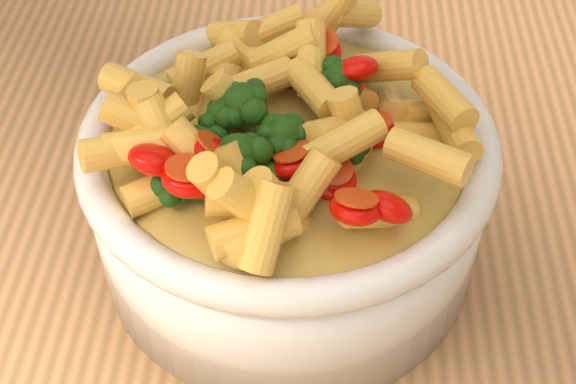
{
  "coord_description": "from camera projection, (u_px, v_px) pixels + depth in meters",
  "views": [
    {
      "loc": [
        0.1,
        -0.32,
        1.35
      ],
      "look_at": [
        0.08,
        0.06,
        0.96
      ],
      "focal_mm": 50.0,
      "sensor_mm": 36.0,
      "label": 1
    }
  ],
  "objects": [
    {
      "name": "pasta_salad",
      "position": [
        288.0,
        108.0,
        0.49
      ],
      "size": [
        0.21,
        0.21,
        0.05
      ],
      "color": "#FDBF50",
      "rests_on": "serving_bowl"
    },
    {
      "name": "table",
      "position": [
        183.0,
        383.0,
        0.62
      ],
      "size": [
        1.2,
        0.8,
        0.9
      ],
      "color": "#B87C4E",
      "rests_on": "ground"
    },
    {
      "name": "serving_bowl",
      "position": [
        288.0,
        191.0,
        0.54
      ],
      "size": [
        0.27,
        0.27,
        0.12
      ],
      "color": "silver",
      "rests_on": "table"
    }
  ]
}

